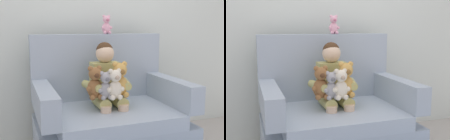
{
  "view_description": "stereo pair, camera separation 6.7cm",
  "coord_description": "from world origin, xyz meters",
  "views": [
    {
      "loc": [
        -0.83,
        -2.31,
        1.2
      ],
      "look_at": [
        -0.01,
        -0.05,
        0.83
      ],
      "focal_mm": 45.46,
      "sensor_mm": 36.0,
      "label": 1
    },
    {
      "loc": [
        -0.77,
        -2.34,
        1.2
      ],
      "look_at": [
        -0.01,
        -0.05,
        0.83
      ],
      "focal_mm": 45.46,
      "sensor_mm": 36.0,
      "label": 2
    }
  ],
  "objects": [
    {
      "name": "plush_honey",
      "position": [
        0.06,
        -0.06,
        0.73
      ],
      "size": [
        0.19,
        0.15,
        0.31
      ],
      "rotation": [
        0.0,
        0.0,
        0.27
      ],
      "color": "gold",
      "rests_on": "armchair"
    },
    {
      "name": "plush_brown",
      "position": [
        -0.16,
        -0.05,
        0.72
      ],
      "size": [
        0.17,
        0.14,
        0.29
      ],
      "rotation": [
        0.0,
        0.0,
        -0.05
      ],
      "color": "brown",
      "rests_on": "armchair"
    },
    {
      "name": "armchair",
      "position": [
        0.0,
        0.05,
        0.35
      ],
      "size": [
        1.31,
        0.92,
        1.12
      ],
      "color": "#9EADBC",
      "rests_on": "ground"
    },
    {
      "name": "back_wall",
      "position": [
        0.0,
        0.66,
        1.3
      ],
      "size": [
        6.0,
        0.1,
        2.6
      ],
      "primitive_type": "cube",
      "color": "silver",
      "rests_on": "ground"
    },
    {
      "name": "seated_child",
      "position": [
        -0.01,
        0.07,
        0.69
      ],
      "size": [
        0.45,
        0.39,
        0.82
      ],
      "rotation": [
        0.0,
        0.0,
        0.07
      ],
      "color": "tan",
      "rests_on": "armchair"
    },
    {
      "name": "plush_grey",
      "position": [
        -0.08,
        -0.09,
        0.7
      ],
      "size": [
        0.14,
        0.12,
        0.24
      ],
      "rotation": [
        0.0,
        0.0,
        -0.29
      ],
      "color": "#9E9EA3",
      "rests_on": "armchair"
    },
    {
      "name": "plush_pink_on_backrest",
      "position": [
        0.09,
        0.38,
        1.21
      ],
      "size": [
        0.11,
        0.09,
        0.19
      ],
      "rotation": [
        0.0,
        0.0,
        0.07
      ],
      "color": "#EAA8BC",
      "rests_on": "armchair"
    },
    {
      "name": "plush_cream",
      "position": [
        -0.0,
        -0.11,
        0.71
      ],
      "size": [
        0.16,
        0.13,
        0.26
      ],
      "rotation": [
        0.0,
        0.0,
        0.08
      ],
      "color": "silver",
      "rests_on": "armchair"
    }
  ]
}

